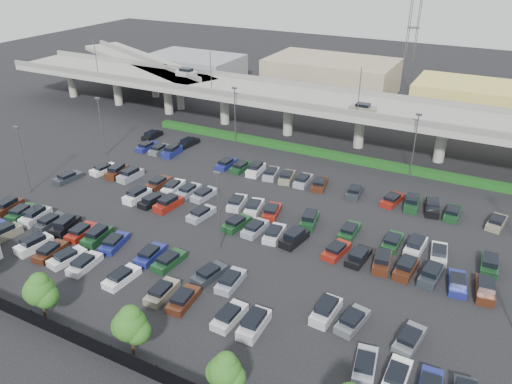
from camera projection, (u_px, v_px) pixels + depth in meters
ground at (251, 219)px, 67.22m from camera, size 280.00×280.00×0.00m
overpass at (333, 106)px, 89.43m from camera, size 150.00×13.00×15.80m
on_ramp at (143, 64)px, 119.54m from camera, size 50.93×30.13×8.80m
hedge at (318, 152)px, 86.71m from camera, size 66.00×1.60×1.10m
fence at (103, 350)px, 44.72m from camera, size 70.00×0.10×2.00m
tree_row at (117, 320)px, 44.38m from camera, size 65.07×3.66×5.94m
parked_cars at (230, 224)px, 65.02m from camera, size 62.95×41.61×1.67m
light_poles at (231, 166)px, 67.66m from camera, size 66.90×48.38×10.30m
distant_buildings at (433, 92)px, 109.24m from camera, size 138.00×24.00×9.00m
comm_tower at (414, 25)px, 116.91m from camera, size 2.40×2.40×30.00m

